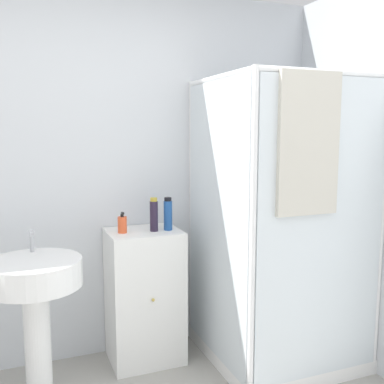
% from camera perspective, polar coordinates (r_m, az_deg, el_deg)
% --- Properties ---
extents(wall_back, '(6.40, 0.06, 2.50)m').
position_cam_1_polar(wall_back, '(3.10, -13.30, 1.86)').
color(wall_back, silver).
rests_on(wall_back, ground_plane).
extents(shower_enclosure, '(0.94, 0.97, 1.90)m').
position_cam_1_polar(shower_enclosure, '(3.11, 10.55, -12.04)').
color(shower_enclosure, white).
rests_on(shower_enclosure, ground_plane).
extents(vanity_cabinet, '(0.48, 0.41, 0.90)m').
position_cam_1_polar(vanity_cabinet, '(3.13, -6.04, -12.97)').
color(vanity_cabinet, white).
rests_on(vanity_cabinet, ground_plane).
extents(sink, '(0.52, 0.52, 0.99)m').
position_cam_1_polar(sink, '(2.71, -19.28, -12.01)').
color(sink, white).
rests_on(sink, ground_plane).
extents(soap_dispenser, '(0.06, 0.06, 0.14)m').
position_cam_1_polar(soap_dispenser, '(2.94, -8.84, -4.09)').
color(soap_dispenser, '#E5562D').
rests_on(soap_dispenser, vanity_cabinet).
extents(shampoo_bottle_tall_black, '(0.05, 0.05, 0.22)m').
position_cam_1_polar(shampoo_bottle_tall_black, '(2.96, -4.86, -2.92)').
color(shampoo_bottle_tall_black, '#281E33').
rests_on(shampoo_bottle_tall_black, vanity_cabinet).
extents(shampoo_bottle_blue, '(0.06, 0.06, 0.22)m').
position_cam_1_polar(shampoo_bottle_blue, '(2.98, -3.07, -2.83)').
color(shampoo_bottle_blue, '#1E4C93').
rests_on(shampoo_bottle_blue, vanity_cabinet).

